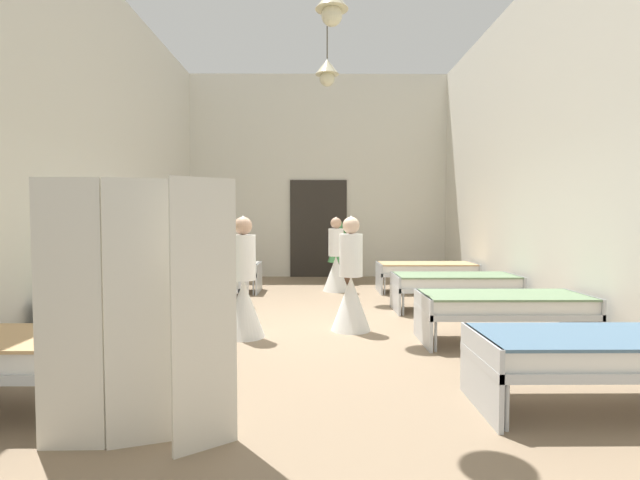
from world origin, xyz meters
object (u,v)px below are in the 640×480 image
(bed_right_row_2, at_px, (455,283))
(bed_left_row_3, at_px, (211,270))
(bed_right_row_3, at_px, (426,270))
(nurse_mid_aisle, at_px, (351,290))
(nurse_far_aisle, at_px, (244,294))
(potted_plant, at_px, (342,245))
(bed_right_row_0, at_px, (603,352))
(nurse_near_aisle, at_px, (336,265))
(bed_left_row_0, at_px, (41,353))
(bed_left_row_2, at_px, (184,283))
(bed_left_row_1, at_px, (138,306))
(privacy_screen, at_px, (138,314))
(bed_right_row_1, at_px, (503,305))

(bed_right_row_2, xyz_separation_m, bed_left_row_3, (-4.23, 1.90, 0.00))
(bed_right_row_3, height_order, nurse_mid_aisle, nurse_mid_aisle)
(nurse_far_aisle, xyz_separation_m, potted_plant, (1.45, 4.74, 0.33))
(bed_right_row_0, height_order, bed_right_row_3, same)
(bed_right_row_0, height_order, nurse_near_aisle, nurse_near_aisle)
(bed_left_row_0, bearing_deg, potted_plant, 69.24)
(bed_left_row_2, distance_m, nurse_near_aisle, 3.18)
(bed_right_row_0, xyz_separation_m, bed_right_row_3, (0.00, 5.70, 0.00))
(nurse_near_aisle, distance_m, nurse_mid_aisle, 3.28)
(nurse_mid_aisle, relative_size, nurse_far_aisle, 1.00)
(bed_right_row_2, xyz_separation_m, nurse_mid_aisle, (-1.72, -1.26, 0.09))
(bed_left_row_2, bearing_deg, nurse_near_aisle, 39.45)
(bed_left_row_0, distance_m, nurse_near_aisle, 6.32)
(nurse_mid_aisle, bearing_deg, potted_plant, 21.52)
(bed_right_row_3, bearing_deg, bed_right_row_2, -90.00)
(potted_plant, bearing_deg, bed_left_row_1, -117.56)
(bed_left_row_1, height_order, privacy_screen, privacy_screen)
(bed_right_row_3, xyz_separation_m, nurse_mid_aisle, (-1.72, -3.16, 0.09))
(bed_right_row_0, distance_m, bed_right_row_2, 3.80)
(nurse_mid_aisle, bearing_deg, bed_right_row_1, -87.22)
(bed_right_row_0, bearing_deg, bed_left_row_0, 180.00)
(bed_right_row_3, distance_m, privacy_screen, 7.09)
(bed_left_row_2, bearing_deg, potted_plant, 50.04)
(bed_right_row_1, bearing_deg, bed_left_row_3, 138.07)
(bed_right_row_3, xyz_separation_m, nurse_near_aisle, (-1.78, 0.12, 0.09))
(bed_right_row_2, relative_size, privacy_screen, 1.12)
(nurse_far_aisle, bearing_deg, bed_right_row_0, 89.55)
(bed_right_row_1, bearing_deg, bed_left_row_0, -155.82)
(bed_right_row_2, bearing_deg, nurse_mid_aisle, -143.68)
(nurse_mid_aisle, bearing_deg, privacy_screen, 176.39)
(nurse_near_aisle, bearing_deg, bed_left_row_2, -27.12)
(bed_left_row_0, height_order, bed_right_row_3, same)
(nurse_near_aisle, bearing_deg, bed_right_row_3, 109.56)
(bed_left_row_1, distance_m, nurse_mid_aisle, 2.59)
(bed_left_row_0, height_order, nurse_near_aisle, nurse_near_aisle)
(potted_plant, bearing_deg, bed_right_row_3, -37.74)
(nurse_near_aisle, relative_size, nurse_far_aisle, 1.00)
(bed_left_row_3, relative_size, nurse_near_aisle, 1.28)
(bed_right_row_0, bearing_deg, nurse_far_aisle, 144.30)
(bed_left_row_2, height_order, nurse_mid_aisle, nurse_mid_aisle)
(potted_plant, bearing_deg, bed_right_row_1, -72.38)
(bed_right_row_1, distance_m, bed_left_row_2, 4.64)
(bed_right_row_2, relative_size, bed_left_row_3, 1.00)
(bed_right_row_3, bearing_deg, nurse_far_aisle, -131.07)
(bed_left_row_2, relative_size, bed_right_row_3, 1.00)
(bed_right_row_1, xyz_separation_m, bed_right_row_2, (0.00, 1.90, 0.00))
(bed_right_row_1, bearing_deg, bed_right_row_3, 90.00)
(potted_plant, bearing_deg, bed_right_row_2, -62.98)
(bed_left_row_1, bearing_deg, bed_left_row_0, -90.00)
(bed_right_row_0, height_order, bed_right_row_2, same)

